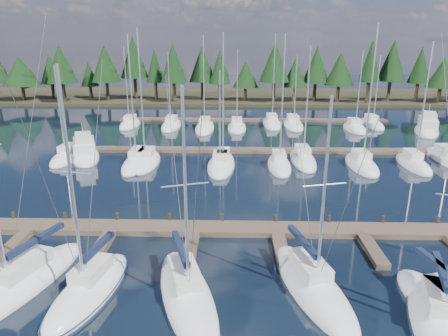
{
  "coord_description": "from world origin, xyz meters",
  "views": [
    {
      "loc": [
        -3.14,
        -8.45,
        13.36
      ],
      "look_at": [
        -3.96,
        22.0,
        3.59
      ],
      "focal_mm": 32.0,
      "sensor_mm": 36.0,
      "label": 1
    }
  ],
  "objects_px": {
    "front_sailboat_2": "(187,294)",
    "front_sailboat_4": "(441,321)",
    "motor_yacht_right": "(427,129)",
    "motor_yacht_left": "(85,153)",
    "main_dock": "(278,233)",
    "front_sailboat_1": "(89,289)",
    "front_sailboat_0": "(18,285)",
    "front_sailboat_3": "(312,285)"
  },
  "relations": [
    {
      "from": "front_sailboat_2",
      "to": "motor_yacht_left",
      "type": "bearing_deg",
      "value": 119.55
    },
    {
      "from": "front_sailboat_0",
      "to": "front_sailboat_1",
      "type": "distance_m",
      "value": 4.13
    },
    {
      "from": "motor_yacht_right",
      "to": "motor_yacht_left",
      "type": "bearing_deg",
      "value": -162.41
    },
    {
      "from": "front_sailboat_0",
      "to": "front_sailboat_2",
      "type": "height_order",
      "value": "front_sailboat_0"
    },
    {
      "from": "motor_yacht_left",
      "to": "motor_yacht_right",
      "type": "distance_m",
      "value": 49.54
    },
    {
      "from": "motor_yacht_right",
      "to": "front_sailboat_4",
      "type": "bearing_deg",
      "value": -113.57
    },
    {
      "from": "front_sailboat_2",
      "to": "front_sailboat_4",
      "type": "bearing_deg",
      "value": -8.2
    },
    {
      "from": "front_sailboat_0",
      "to": "front_sailboat_1",
      "type": "bearing_deg",
      "value": -3.84
    },
    {
      "from": "front_sailboat_3",
      "to": "motor_yacht_right",
      "type": "distance_m",
      "value": 48.07
    },
    {
      "from": "main_dock",
      "to": "front_sailboat_2",
      "type": "xyz_separation_m",
      "value": [
        -5.64,
        -7.46,
        0.07
      ]
    },
    {
      "from": "front_sailboat_0",
      "to": "front_sailboat_1",
      "type": "relative_size",
      "value": 1.2
    },
    {
      "from": "main_dock",
      "to": "front_sailboat_0",
      "type": "bearing_deg",
      "value": -155.6
    },
    {
      "from": "front_sailboat_3",
      "to": "front_sailboat_4",
      "type": "xyz_separation_m",
      "value": [
        5.74,
        -2.84,
        -0.0
      ]
    },
    {
      "from": "front_sailboat_1",
      "to": "motor_yacht_right",
      "type": "xyz_separation_m",
      "value": [
        37.25,
        41.84,
        0.26
      ]
    },
    {
      "from": "front_sailboat_0",
      "to": "front_sailboat_3",
      "type": "height_order",
      "value": "front_sailboat_0"
    },
    {
      "from": "main_dock",
      "to": "motor_yacht_left",
      "type": "bearing_deg",
      "value": 136.88
    },
    {
      "from": "main_dock",
      "to": "front_sailboat_2",
      "type": "height_order",
      "value": "front_sailboat_2"
    },
    {
      "from": "front_sailboat_2",
      "to": "front_sailboat_3",
      "type": "height_order",
      "value": "front_sailboat_2"
    },
    {
      "from": "main_dock",
      "to": "front_sailboat_4",
      "type": "relative_size",
      "value": 3.46
    },
    {
      "from": "front_sailboat_2",
      "to": "front_sailboat_4",
      "type": "xyz_separation_m",
      "value": [
        12.66,
        -1.82,
        -0.0
      ]
    },
    {
      "from": "front_sailboat_0",
      "to": "front_sailboat_2",
      "type": "distance_m",
      "value": 9.56
    },
    {
      "from": "main_dock",
      "to": "front_sailboat_3",
      "type": "xyz_separation_m",
      "value": [
        1.28,
        -6.44,
        0.07
      ]
    },
    {
      "from": "motor_yacht_left",
      "to": "main_dock",
      "type": "bearing_deg",
      "value": -43.12
    },
    {
      "from": "front_sailboat_3",
      "to": "motor_yacht_right",
      "type": "relative_size",
      "value": 1.11
    },
    {
      "from": "front_sailboat_2",
      "to": "main_dock",
      "type": "bearing_deg",
      "value": 52.91
    },
    {
      "from": "main_dock",
      "to": "motor_yacht_left",
      "type": "relative_size",
      "value": 4.36
    },
    {
      "from": "front_sailboat_1",
      "to": "motor_yacht_right",
      "type": "relative_size",
      "value": 1.24
    },
    {
      "from": "front_sailboat_0",
      "to": "front_sailboat_4",
      "type": "xyz_separation_m",
      "value": [
        22.2,
        -2.39,
        -0.02
      ]
    },
    {
      "from": "front_sailboat_4",
      "to": "motor_yacht_left",
      "type": "relative_size",
      "value": 1.26
    },
    {
      "from": "main_dock",
      "to": "front_sailboat_4",
      "type": "height_order",
      "value": "front_sailboat_4"
    },
    {
      "from": "front_sailboat_1",
      "to": "front_sailboat_3",
      "type": "relative_size",
      "value": 1.12
    },
    {
      "from": "front_sailboat_1",
      "to": "front_sailboat_2",
      "type": "bearing_deg",
      "value": -3.09
    },
    {
      "from": "front_sailboat_4",
      "to": "front_sailboat_1",
      "type": "bearing_deg",
      "value": 173.32
    },
    {
      "from": "front_sailboat_4",
      "to": "motor_yacht_left",
      "type": "bearing_deg",
      "value": 134.07
    },
    {
      "from": "front_sailboat_2",
      "to": "front_sailboat_4",
      "type": "distance_m",
      "value": 12.79
    },
    {
      "from": "front_sailboat_4",
      "to": "front_sailboat_2",
      "type": "bearing_deg",
      "value": 171.8
    },
    {
      "from": "front_sailboat_1",
      "to": "motor_yacht_left",
      "type": "bearing_deg",
      "value": 110.37
    },
    {
      "from": "main_dock",
      "to": "front_sailboat_1",
      "type": "height_order",
      "value": "front_sailboat_1"
    },
    {
      "from": "front_sailboat_3",
      "to": "front_sailboat_4",
      "type": "bearing_deg",
      "value": -26.37
    },
    {
      "from": "front_sailboat_2",
      "to": "motor_yacht_right",
      "type": "height_order",
      "value": "front_sailboat_2"
    },
    {
      "from": "front_sailboat_0",
      "to": "motor_yacht_right",
      "type": "distance_m",
      "value": 58.64
    },
    {
      "from": "front_sailboat_0",
      "to": "front_sailboat_1",
      "type": "height_order",
      "value": "front_sailboat_0"
    }
  ]
}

